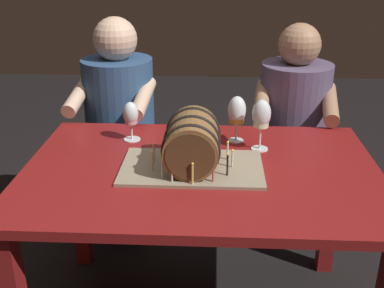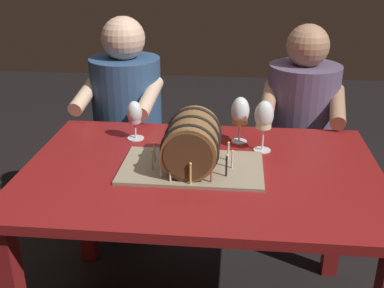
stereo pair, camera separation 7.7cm
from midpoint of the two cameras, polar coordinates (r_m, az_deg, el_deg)
dining_table at (r=1.81m, az=2.34°, el=-5.96°), size 1.32×0.89×0.73m
barrel_cake at (r=1.71m, az=1.29°, el=-0.23°), size 0.52×0.31×0.21m
wine_glass_rose at (r=1.99m, az=-5.81°, el=3.53°), size 0.07×0.07×0.17m
wine_glass_amber at (r=1.96m, az=6.93°, el=3.71°), size 0.08×0.08×0.20m
wine_glass_white at (r=1.88m, az=9.82°, el=3.15°), size 0.07×0.07×0.21m
person_seated_left at (r=2.53m, az=-6.76°, el=1.00°), size 0.41×0.50×1.17m
person_seated_right at (r=2.51m, az=13.50°, el=-0.09°), size 0.43×0.51×1.15m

